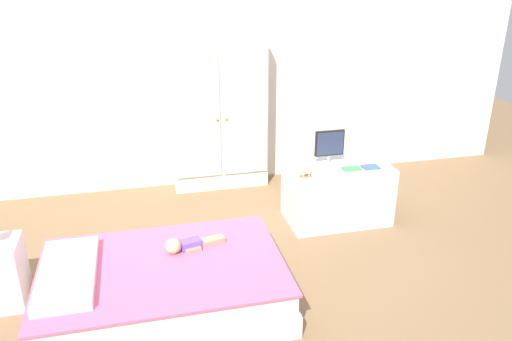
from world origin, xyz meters
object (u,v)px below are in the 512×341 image
tv_monitor (330,145)px  book_green (351,169)px  tv_stand (337,193)px  book_blue (371,167)px  rocking_horse_toy (307,171)px  bed (164,286)px  doll (184,245)px  wardrobe (219,115)px

tv_monitor → book_green: bearing=-57.4°
tv_stand → book_blue: book_blue is taller
tv_stand → rocking_horse_toy: 0.47m
rocking_horse_toy → tv_stand: bearing=26.2°
bed → book_blue: size_ratio=11.36×
bed → book_green: book_green is taller
bed → book_green: (1.53, 0.72, 0.35)m
tv_stand → rocking_horse_toy: rocking_horse_toy is taller
tv_stand → tv_monitor: tv_monitor is taller
doll → tv_stand: bearing=27.4°
wardrobe → book_blue: wardrobe is taller
doll → wardrobe: size_ratio=0.28×
wardrobe → book_blue: bearing=-44.1°
doll → tv_monitor: tv_monitor is taller
wardrobe → tv_stand: wardrobe is taller
wardrobe → book_green: size_ratio=9.33×
rocking_horse_toy → tv_monitor: bearing=42.0°
tv_stand → book_green: bearing=-60.0°
tv_monitor → wardrobe: bearing=132.7°
doll → book_green: (1.38, 0.57, 0.16)m
doll → tv_monitor: bearing=31.2°
wardrobe → book_blue: size_ratio=10.78×
bed → wardrobe: wardrobe is taller
doll → wardrobe: 1.70m
book_green → book_blue: size_ratio=1.16×
tv_monitor → book_blue: size_ratio=2.08×
bed → tv_monitor: tv_monitor is taller
doll → rocking_horse_toy: bearing=27.7°
doll → tv_stand: size_ratio=0.48×
rocking_horse_toy → book_green: 0.39m
tv_monitor → book_blue: tv_monitor is taller
tv_stand → book_blue: 0.35m
tv_stand → tv_monitor: size_ratio=3.02×
bed → book_blue: book_blue is taller
book_blue → tv_monitor: bearing=146.5°
wardrobe → book_blue: 1.45m
bed → book_green: bearing=25.1°
rocking_horse_toy → book_blue: rocking_horse_toy is taller
wardrobe → tv_stand: size_ratio=1.72×
tv_stand → book_green: size_ratio=5.44×
bed → wardrobe: bearing=69.1°
wardrobe → tv_monitor: size_ratio=5.19×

